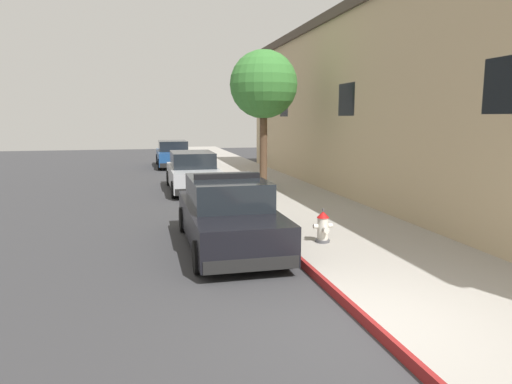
{
  "coord_description": "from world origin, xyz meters",
  "views": [
    {
      "loc": [
        -3.0,
        -5.5,
        2.91
      ],
      "look_at": [
        -0.19,
        6.21,
        1.0
      ],
      "focal_mm": 32.79,
      "sensor_mm": 36.0,
      "label": 1
    }
  ],
  "objects_px": {
    "parked_car_dark_far": "(173,154)",
    "parked_car_silver_ahead": "(193,172)",
    "fire_hydrant": "(323,227)",
    "street_tree": "(264,85)",
    "police_cruiser": "(228,215)"
  },
  "relations": [
    {
      "from": "fire_hydrant",
      "to": "street_tree",
      "type": "xyz_separation_m",
      "value": [
        0.53,
        7.44,
        3.58
      ]
    },
    {
      "from": "parked_car_dark_far",
      "to": "fire_hydrant",
      "type": "height_order",
      "value": "parked_car_dark_far"
    },
    {
      "from": "fire_hydrant",
      "to": "street_tree",
      "type": "relative_size",
      "value": 0.15
    },
    {
      "from": "police_cruiser",
      "to": "parked_car_dark_far",
      "type": "xyz_separation_m",
      "value": [
        -0.11,
        18.35,
        -0.0
      ]
    },
    {
      "from": "street_tree",
      "to": "police_cruiser",
      "type": "bearing_deg",
      "value": -110.82
    },
    {
      "from": "fire_hydrant",
      "to": "parked_car_dark_far",
      "type": "bearing_deg",
      "value": 96.35
    },
    {
      "from": "parked_car_dark_far",
      "to": "parked_car_silver_ahead",
      "type": "bearing_deg",
      "value": -88.87
    },
    {
      "from": "parked_car_silver_ahead",
      "to": "parked_car_dark_far",
      "type": "bearing_deg",
      "value": 91.13
    },
    {
      "from": "parked_car_silver_ahead",
      "to": "street_tree",
      "type": "xyz_separation_m",
      "value": [
        2.46,
        -1.91,
        3.36
      ]
    },
    {
      "from": "parked_car_dark_far",
      "to": "police_cruiser",
      "type": "bearing_deg",
      "value": -89.67
    },
    {
      "from": "police_cruiser",
      "to": "parked_car_silver_ahead",
      "type": "relative_size",
      "value": 1.0
    },
    {
      "from": "police_cruiser",
      "to": "fire_hydrant",
      "type": "distance_m",
      "value": 2.16
    },
    {
      "from": "police_cruiser",
      "to": "fire_hydrant",
      "type": "relative_size",
      "value": 6.37
    },
    {
      "from": "police_cruiser",
      "to": "parked_car_silver_ahead",
      "type": "distance_m",
      "value": 8.61
    },
    {
      "from": "police_cruiser",
      "to": "parked_car_silver_ahead",
      "type": "height_order",
      "value": "police_cruiser"
    }
  ]
}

